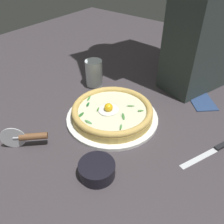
{
  "coord_description": "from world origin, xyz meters",
  "views": [
    {
      "loc": [
        0.55,
        0.4,
        0.56
      ],
      "look_at": [
        0.0,
        -0.03,
        0.03
      ],
      "focal_mm": 38.01,
      "sensor_mm": 36.0,
      "label": 1
    }
  ],
  "objects": [
    {
      "name": "pizza",
      "position": [
        0.0,
        -0.03,
        0.03
      ],
      "size": [
        0.3,
        0.3,
        0.06
      ],
      "color": "#D3B058",
      "rests_on": "pizza_plate"
    },
    {
      "name": "drinking_glass",
      "position": [
        -0.15,
        -0.25,
        0.05
      ],
      "size": [
        0.08,
        0.08,
        0.12
      ],
      "color": "silver",
      "rests_on": "ground"
    },
    {
      "name": "pizza_cutter",
      "position": [
        0.28,
        -0.16,
        0.04
      ],
      "size": [
        0.11,
        0.12,
        0.08
      ],
      "color": "silver",
      "rests_on": "ground"
    },
    {
      "name": "table_knife",
      "position": [
        -0.08,
        0.34,
        0.0
      ],
      "size": [
        0.22,
        0.11,
        0.01
      ],
      "color": "silver",
      "rests_on": "ground"
    },
    {
      "name": "folded_napkin",
      "position": [
        -0.32,
        0.2,
        0.0
      ],
      "size": [
        0.16,
        0.16,
        0.01
      ],
      "primitive_type": "cube",
      "rotation": [
        0.0,
        0.0,
        3.88
      ],
      "color": "navy",
      "rests_on": "ground"
    },
    {
      "name": "pizza_plate",
      "position": [
        0.0,
        -0.03,
        0.01
      ],
      "size": [
        0.34,
        0.34,
        0.01
      ],
      "primitive_type": "cylinder",
      "color": "white",
      "rests_on": "ground"
    },
    {
      "name": "side_bowl",
      "position": [
        0.23,
        0.1,
        0.02
      ],
      "size": [
        0.11,
        0.11,
        0.04
      ],
      "primitive_type": "cylinder",
      "color": "black",
      "rests_on": "ground"
    },
    {
      "name": "ground_plane",
      "position": [
        0.0,
        0.0,
        -0.01
      ],
      "size": [
        2.4,
        2.4,
        0.03
      ],
      "primitive_type": "cube",
      "color": "#3C363A",
      "rests_on": "ground"
    }
  ]
}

